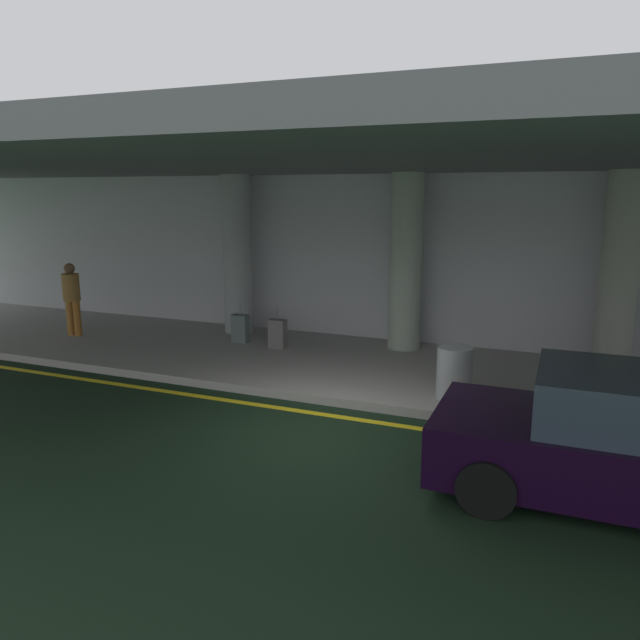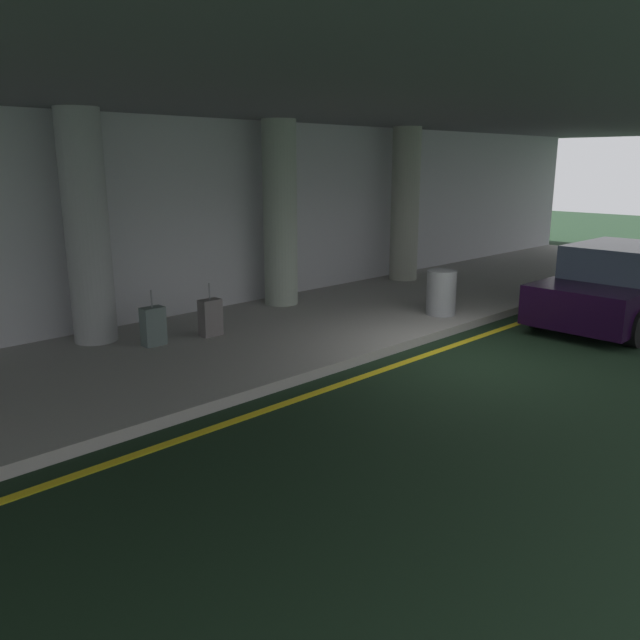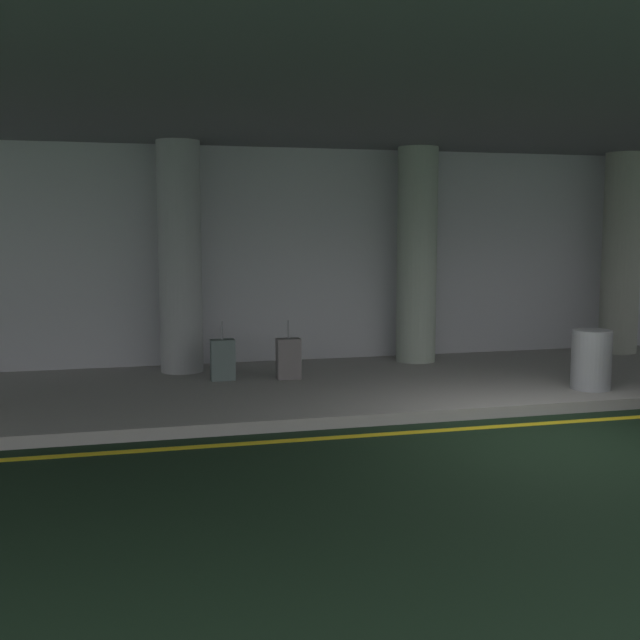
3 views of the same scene
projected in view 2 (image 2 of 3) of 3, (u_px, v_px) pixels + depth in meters
name	position (u px, v px, depth m)	size (l,w,h in m)	color
ground_plane	(472.00, 358.00, 9.92)	(60.00, 60.00, 0.00)	black
sidewalk	(332.00, 319.00, 12.06)	(26.00, 4.20, 0.15)	gray
lane_stripe_yellow	(440.00, 350.00, 10.34)	(26.00, 0.14, 0.01)	yellow
support_column_far_left	(87.00, 229.00, 9.92)	(0.68, 0.68, 3.65)	gray
support_column_left_mid	(280.00, 214.00, 12.63)	(0.68, 0.68, 3.65)	gray
support_column_center	(405.00, 205.00, 15.33)	(0.68, 0.68, 3.65)	gray
ceiling_overhang	(354.00, 104.00, 10.76)	(28.00, 13.20, 0.30)	#5B5C61
terminal_back_wall	(256.00, 216.00, 13.18)	(26.00, 0.30, 3.80)	#AFB0B6
car_black	(619.00, 287.00, 11.89)	(4.10, 1.92, 1.50)	black
suitcase_upright_primary	(153.00, 326.00, 10.03)	(0.36, 0.22, 0.90)	#51605E
suitcase_upright_secondary	(210.00, 317.00, 10.59)	(0.36, 0.22, 0.90)	#625C5C
trash_bin_steel	(441.00, 293.00, 12.04)	(0.56, 0.56, 0.85)	gray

